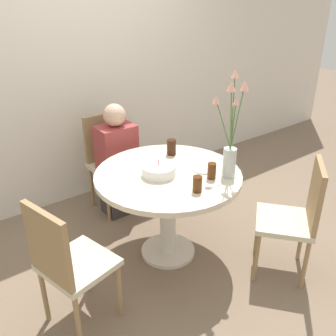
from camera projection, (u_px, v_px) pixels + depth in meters
ground_plane at (168, 252)px, 3.13m from camera, size 16.00×16.00×0.00m
wall_back at (82, 69)px, 3.53m from camera, size 8.00×0.05×2.60m
dining_table at (168, 189)px, 2.87m from camera, size 1.11×1.11×0.74m
chair_near_front at (109, 157)px, 3.59m from camera, size 0.41×0.41×0.92m
chair_right_flank at (67, 261)px, 2.23m from camera, size 0.48×0.48×0.92m
chair_far_back at (297, 214)px, 2.70m from camera, size 0.56×0.56×0.92m
birthday_cake at (159, 170)px, 2.75m from camera, size 0.25×0.25×0.12m
flower_vase at (231, 141)px, 2.64m from camera, size 0.22×0.23×0.76m
side_plate at (204, 168)px, 2.87m from camera, size 0.20×0.20×0.01m
drink_glass_0 at (212, 171)px, 2.70m from camera, size 0.06×0.06×0.12m
drink_glass_1 at (197, 184)px, 2.53m from camera, size 0.06×0.06×0.11m
drink_glass_2 at (171, 147)px, 3.08m from camera, size 0.08×0.08×0.13m
person_woman at (118, 164)px, 3.48m from camera, size 0.34×0.24×1.08m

